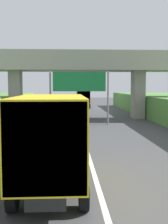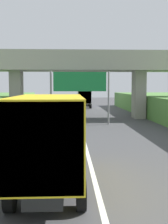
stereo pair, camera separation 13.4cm
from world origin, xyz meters
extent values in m
cube|color=white|center=(0.00, 25.66, 0.00)|extent=(0.20, 91.33, 0.01)
cube|color=#9E998E|center=(0.00, 32.08, 6.16)|extent=(40.00, 4.80, 1.10)
cube|color=#9E998E|center=(0.00, 29.86, 7.26)|extent=(40.00, 0.36, 1.10)
cube|color=#9E998E|center=(0.00, 34.30, 7.26)|extent=(40.00, 0.36, 1.10)
cube|color=gray|center=(-7.22, 32.08, 2.81)|extent=(1.30, 2.20, 5.61)
cube|color=gray|center=(7.22, 32.08, 2.81)|extent=(1.30, 2.20, 5.61)
cylinder|color=slate|center=(-2.85, 26.26, 2.66)|extent=(0.18, 0.18, 5.31)
cylinder|color=slate|center=(2.85, 26.26, 2.66)|extent=(0.18, 0.18, 5.31)
cube|color=#167238|center=(0.00, 26.26, 4.26)|extent=(5.20, 0.12, 1.90)
cube|color=white|center=(0.00, 26.24, 4.26)|extent=(4.89, 0.01, 1.67)
cube|color=black|center=(-1.72, 8.26, 0.66)|extent=(1.10, 7.30, 0.36)
cube|color=gold|center=(-1.72, 10.86, 1.89)|extent=(2.10, 2.10, 2.10)
cube|color=#2D3842|center=(-1.72, 11.88, 2.19)|extent=(1.89, 0.06, 0.90)
cube|color=gold|center=(-1.72, 7.21, 2.14)|extent=(2.30, 5.20, 2.60)
cube|color=#A88D16|center=(-1.72, 4.63, 2.14)|extent=(2.21, 0.04, 2.50)
cylinder|color=black|center=(-2.69, 10.86, 0.48)|extent=(0.30, 0.96, 0.96)
cylinder|color=black|center=(-0.75, 10.86, 0.48)|extent=(0.30, 0.96, 0.96)
cylinder|color=black|center=(-2.79, 5.78, 0.48)|extent=(0.30, 0.96, 0.96)
cylinder|color=black|center=(-0.65, 5.78, 0.48)|extent=(0.30, 0.96, 0.96)
cylinder|color=black|center=(-2.79, 7.47, 0.48)|extent=(0.30, 0.96, 0.96)
cylinder|color=black|center=(-0.65, 7.47, 0.48)|extent=(0.30, 0.96, 0.96)
cube|color=black|center=(1.52, 50.58, 0.66)|extent=(1.10, 7.30, 0.36)
cube|color=#233D9E|center=(1.52, 53.18, 1.89)|extent=(2.10, 2.10, 2.10)
cube|color=#2D3842|center=(1.52, 54.20, 2.19)|extent=(1.89, 0.06, 0.90)
cube|color=silver|center=(1.52, 49.53, 2.14)|extent=(2.30, 5.20, 2.60)
cube|color=#A8A8A4|center=(1.52, 46.95, 2.14)|extent=(2.21, 0.04, 2.50)
cylinder|color=black|center=(0.55, 53.18, 0.48)|extent=(0.30, 0.96, 0.96)
cylinder|color=black|center=(2.49, 53.18, 0.48)|extent=(0.30, 0.96, 0.96)
cylinder|color=black|center=(0.45, 48.10, 0.48)|extent=(0.30, 0.96, 0.96)
cylinder|color=black|center=(2.59, 48.10, 0.48)|extent=(0.30, 0.96, 0.96)
cylinder|color=black|center=(0.45, 49.79, 0.48)|extent=(0.30, 0.96, 0.96)
cylinder|color=black|center=(2.59, 49.79, 0.48)|extent=(0.30, 0.96, 0.96)
camera|label=1|loc=(-1.11, -2.97, 3.77)|focal=47.57mm
camera|label=2|loc=(-0.97, -2.97, 3.77)|focal=47.57mm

